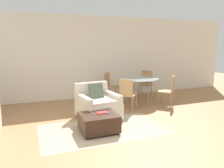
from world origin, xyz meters
TOP-DOWN VIEW (x-y plane):
  - ground_plane at (0.00, 0.00)m, footprint 20.00×20.00m
  - wall_back at (0.00, 3.74)m, footprint 12.00×0.06m
  - area_rug at (-0.13, 0.77)m, footprint 2.64×1.51m
  - armchair at (-0.02, 1.49)m, footprint 1.00×1.05m
  - ottoman at (-0.25, 0.69)m, footprint 0.75×0.68m
  - book_stack at (-0.16, 0.74)m, footprint 0.24×0.17m
  - tv_remote_primary at (-0.37, 0.77)m, footprint 0.06×0.15m
  - tv_remote_secondary at (-0.04, 0.67)m, footprint 0.12×0.12m
  - dining_table at (1.61, 2.50)m, footprint 1.28×1.28m
  - dining_chair_near_left at (0.93, 1.82)m, footprint 0.59×0.59m
  - dining_chair_near_right at (2.29, 1.82)m, footprint 0.59×0.59m
  - dining_chair_far_left at (0.93, 3.18)m, footprint 0.59×0.59m
  - dining_chair_far_right at (2.29, 3.18)m, footprint 0.59×0.59m

SIDE VIEW (x-z plane):
  - ground_plane at x=0.00m, z-range 0.00..0.00m
  - area_rug at x=-0.13m, z-range 0.00..0.01m
  - ottoman at x=-0.25m, z-range 0.02..0.40m
  - armchair at x=-0.02m, z-range -0.09..0.78m
  - tv_remote_primary at x=-0.37m, z-range 0.38..0.39m
  - tv_remote_secondary at x=-0.04m, z-range 0.38..0.39m
  - book_stack at x=-0.16m, z-range 0.38..0.40m
  - dining_chair_near_left at x=0.93m, z-range 0.07..0.97m
  - dining_chair_near_right at x=2.29m, z-range 0.07..0.97m
  - dining_chair_far_left at x=0.93m, z-range 0.07..0.97m
  - dining_chair_far_right at x=2.29m, z-range 0.07..0.97m
  - dining_table at x=1.61m, z-range 0.32..1.10m
  - wall_back at x=0.00m, z-range 0.00..2.75m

